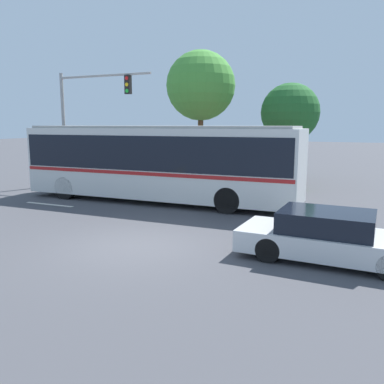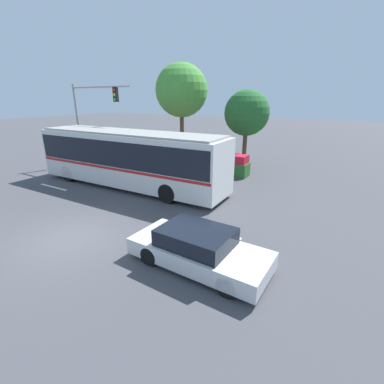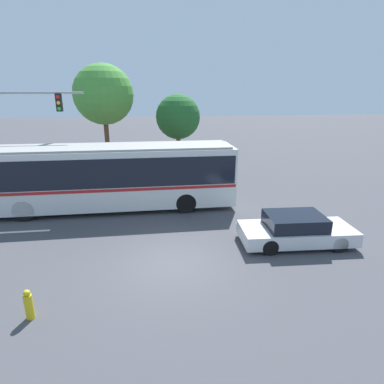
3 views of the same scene
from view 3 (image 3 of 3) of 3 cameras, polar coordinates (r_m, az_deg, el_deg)
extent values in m
plane|color=#444449|center=(11.46, -3.62, -12.59)|extent=(140.00, 140.00, 0.00)
cube|color=silver|center=(16.43, -13.80, 2.76)|extent=(12.04, 2.70, 2.88)
cube|color=black|center=(16.32, -13.91, 4.32)|extent=(11.80, 2.74, 1.38)
cube|color=#B21E1E|center=(16.52, -13.71, 1.60)|extent=(11.92, 2.73, 0.14)
cube|color=#959592|center=(16.12, -14.18, 7.89)|extent=(11.56, 2.49, 0.10)
cylinder|color=black|center=(16.64, -28.00, -2.96)|extent=(1.00, 0.31, 1.00)
cylinder|color=black|center=(18.70, -25.73, -0.52)|extent=(1.00, 0.31, 1.00)
cylinder|color=black|center=(15.68, -1.11, -2.00)|extent=(1.00, 0.31, 1.00)
cylinder|color=black|center=(17.85, -1.98, 0.46)|extent=(1.00, 0.31, 1.00)
cube|color=silver|center=(13.23, 18.26, -7.06)|extent=(4.46, 2.03, 0.54)
cube|color=black|center=(12.99, 18.03, -4.98)|extent=(2.26, 1.71, 0.52)
cylinder|color=black|center=(14.51, 21.96, -5.83)|extent=(0.62, 0.25, 0.61)
cylinder|color=black|center=(13.23, 25.03, -8.53)|extent=(0.62, 0.25, 0.61)
cylinder|color=black|center=(13.54, 11.74, -6.54)|extent=(0.62, 0.25, 0.61)
cylinder|color=black|center=(12.16, 13.87, -9.61)|extent=(0.62, 0.25, 0.61)
cylinder|color=gray|center=(19.01, -27.32, 15.61)|extent=(5.43, 0.12, 0.12)
cube|color=black|center=(18.61, -22.84, 14.61)|extent=(0.30, 0.22, 0.90)
cylinder|color=red|center=(18.49, -23.05, 15.51)|extent=(0.18, 0.02, 0.18)
cylinder|color=yellow|center=(18.49, -22.94, 14.59)|extent=(0.18, 0.02, 0.18)
cylinder|color=green|center=(18.51, -22.83, 13.67)|extent=(0.18, 0.02, 0.18)
cube|color=#286028|center=(21.81, -10.90, 3.21)|extent=(9.86, 1.10, 0.91)
cube|color=#B7192D|center=(21.64, -11.00, 5.05)|extent=(9.66, 1.05, 0.52)
cylinder|color=brown|center=(24.07, -14.96, 8.15)|extent=(0.33, 0.33, 4.09)
sphere|color=#479338|center=(23.78, -15.66, 16.57)|extent=(4.14, 4.14, 4.14)
cylinder|color=brown|center=(24.78, -2.45, 7.42)|extent=(0.33, 0.33, 2.77)
sphere|color=#236028|center=(24.46, -2.53, 13.38)|extent=(3.33, 3.33, 3.33)
cylinder|color=gold|center=(9.86, -27.29, -17.91)|extent=(0.22, 0.22, 0.70)
sphere|color=gold|center=(9.63, -27.65, -15.85)|extent=(0.18, 0.18, 0.18)
cube|color=silver|center=(15.58, -28.47, -6.32)|extent=(2.40, 0.16, 0.01)
cube|color=silver|center=(15.05, 12.42, -5.31)|extent=(2.40, 0.16, 0.01)
camera|label=1|loc=(6.72, 69.31, -16.04)|focal=37.20mm
camera|label=2|loc=(10.06, 56.66, 5.20)|focal=25.10mm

